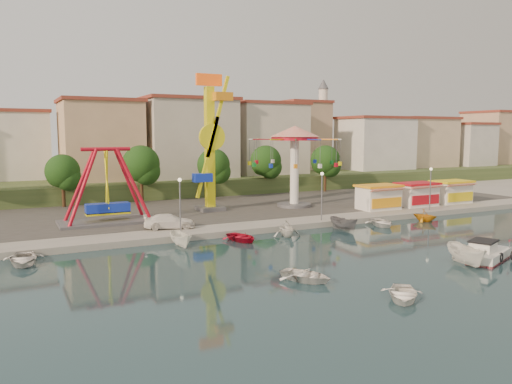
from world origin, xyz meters
TOP-DOWN VIEW (x-y plane):
  - ground at (0.00, 0.00)m, footprint 200.00×200.00m
  - quay_deck at (0.00, 62.00)m, footprint 200.00×100.00m
  - asphalt_pad at (0.00, 30.00)m, footprint 90.00×28.00m
  - hill_terrace at (0.00, 67.00)m, footprint 200.00×60.00m
  - pirate_ship_ride at (-13.07, 21.88)m, footprint 10.00×5.00m
  - kamikaze_tower at (-0.07, 24.82)m, footprint 4.06×3.10m
  - wave_swinger at (10.70, 23.24)m, footprint 11.60×11.60m
  - booth_left at (18.89, 16.49)m, footprint 5.40×3.78m
  - booth_mid at (25.31, 16.49)m, footprint 5.40×3.78m
  - booth_right at (31.60, 16.49)m, footprint 5.40×3.78m
  - lamp_post_1 at (-8.00, 13.00)m, footprint 0.14×0.14m
  - lamp_post_2 at (8.00, 13.00)m, footprint 0.14×0.14m
  - lamp_post_3 at (24.00, 13.00)m, footprint 0.14×0.14m
  - tree_1 at (-16.00, 36.24)m, footprint 4.35×4.35m
  - tree_2 at (-6.00, 35.81)m, footprint 5.02×5.02m
  - tree_3 at (4.00, 34.36)m, footprint 4.68×4.68m
  - tree_4 at (14.00, 37.35)m, footprint 4.86×4.86m
  - tree_5 at (24.00, 35.54)m, footprint 4.83×4.83m
  - building_1 at (-21.33, 51.38)m, footprint 12.33×9.01m
  - building_2 at (-8.19, 51.96)m, footprint 11.95×9.28m
  - building_3 at (5.60, 48.80)m, footprint 12.59×10.50m
  - building_4 at (19.07, 52.20)m, footprint 10.75×9.23m
  - building_5 at (32.37, 50.33)m, footprint 12.77×10.96m
  - building_6 at (44.15, 48.77)m, footprint 8.23×8.98m
  - building_7 at (56.03, 53.70)m, footprint 11.59×10.93m
  - building_8 at (69.93, 47.19)m, footprint 12.84×9.28m
  - building_9 at (83.46, 49.95)m, footprint 12.95×9.17m
  - minaret at (36.00, 54.00)m, footprint 2.80×2.80m
  - cabin_motorboat at (11.22, -5.52)m, footprint 5.57×3.80m
  - rowboat_a at (-4.61, -3.67)m, footprint 4.08×4.57m
  - rowboat_b at (-1.50, -9.63)m, footprint 4.26×4.37m
  - skiff at (8.43, -5.82)m, footprint 2.75×4.56m
  - van at (-8.22, 15.90)m, footprint 5.32×3.08m
  - moored_boat_0 at (-21.67, 9.80)m, footprint 3.27×4.40m
  - moored_boat_2 at (-9.02, 9.80)m, footprint 1.43×3.75m
  - moored_boat_3 at (-3.11, 9.80)m, footprint 3.39×4.21m
  - moored_boat_4 at (1.73, 9.80)m, footprint 3.24×3.58m
  - moored_boat_5 at (8.62, 9.80)m, footprint 1.96×3.83m
  - moored_boat_6 at (13.71, 9.80)m, footprint 3.99×4.74m
  - moored_boat_7 at (19.99, 9.80)m, footprint 3.18×3.43m

SIDE VIEW (x-z plane):
  - ground at x=0.00m, z-range 0.00..0.00m
  - quay_deck at x=0.00m, z-range 0.00..0.60m
  - rowboat_b at x=-1.50m, z-range 0.00..0.74m
  - moored_boat_3 at x=-3.11m, z-range 0.00..0.77m
  - rowboat_a at x=-4.61m, z-range 0.00..0.78m
  - moored_boat_6 at x=13.71m, z-range 0.00..0.84m
  - moored_boat_0 at x=-21.67m, z-range 0.00..0.87m
  - cabin_motorboat at x=11.22m, z-range -0.43..1.41m
  - asphalt_pad at x=0.00m, z-range 0.60..0.61m
  - moored_boat_5 at x=8.62m, z-range 0.00..1.41m
  - moored_boat_2 at x=-9.02m, z-range 0.00..1.44m
  - moored_boat_7 at x=19.99m, z-range 0.00..1.49m
  - moored_boat_4 at x=1.73m, z-range 0.00..1.65m
  - skiff at x=8.43m, z-range 0.00..1.65m
  - van at x=-8.22m, z-range 0.60..2.05m
  - hill_terrace at x=0.00m, z-range 0.00..3.00m
  - booth_left at x=18.89m, z-range 0.62..3.70m
  - booth_mid at x=25.31m, z-range 0.62..3.70m
  - booth_right at x=31.60m, z-range 0.62..3.70m
  - lamp_post_1 at x=-8.00m, z-range 0.60..5.60m
  - lamp_post_2 at x=8.00m, z-range 0.60..5.60m
  - lamp_post_3 at x=24.00m, z-range 0.60..5.60m
  - pirate_ship_ride at x=-13.07m, z-range 0.39..8.39m
  - tree_1 at x=-16.00m, z-range 1.80..8.60m
  - tree_3 at x=4.00m, z-range 1.90..9.21m
  - tree_5 at x=24.00m, z-range 1.94..9.48m
  - tree_4 at x=14.00m, z-range 1.95..9.55m
  - tree_2 at x=-6.00m, z-range 1.99..9.84m
  - building_1 at x=-21.33m, z-range 3.00..11.63m
  - building_7 at x=56.03m, z-range 3.00..11.76m
  - building_3 at x=5.60m, z-range 3.00..12.20m
  - building_9 at x=83.46m, z-range 3.00..12.21m
  - building_4 at x=19.07m, z-range 3.00..12.24m
  - wave_swinger at x=10.70m, z-range 3.00..13.40m
  - kamikaze_tower at x=-0.07m, z-range 0.34..16.84m
  - building_5 at x=32.37m, z-range 3.00..14.21m
  - building_2 at x=-8.19m, z-range 3.00..14.23m
  - building_6 at x=44.15m, z-range 3.00..15.36m
  - building_8 at x=69.93m, z-range 3.00..15.58m
  - minaret at x=36.00m, z-range 3.55..21.55m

